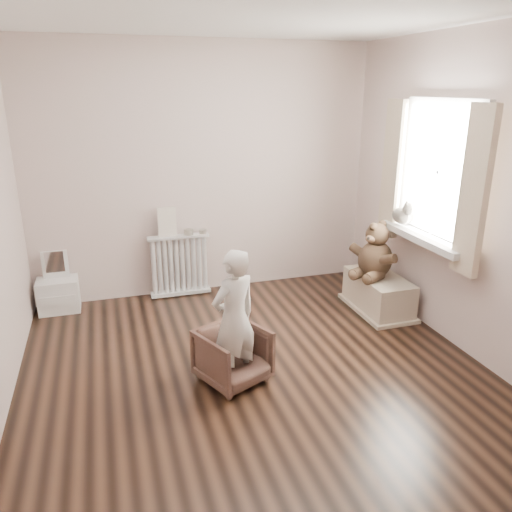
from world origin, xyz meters
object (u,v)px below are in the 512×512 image
object	(u,v)px
toy_vanity	(57,285)
teddy_bear	(376,247)
toy_bench	(378,291)
child	(234,319)
radiator	(179,261)
armchair	(233,356)
plush_cat	(403,214)

from	to	relation	value
toy_vanity	teddy_bear	bearing A→B (deg)	-16.81
toy_bench	teddy_bear	bearing A→B (deg)	161.52
child	teddy_bear	xyz separation A→B (m)	(1.67, 0.89, 0.12)
radiator	child	world-z (taller)	child
teddy_bear	radiator	bearing A→B (deg)	127.54
toy_bench	teddy_bear	size ratio (longest dim) A/B	1.39
armchair	child	bearing A→B (deg)	-114.54
radiator	toy_vanity	size ratio (longest dim) A/B	1.10
radiator	toy_bench	size ratio (longest dim) A/B	0.88
child	toy_vanity	bearing A→B (deg)	-77.61
toy_bench	plush_cat	bearing A→B (deg)	-29.03
toy_vanity	toy_bench	size ratio (longest dim) A/B	0.80
armchair	toy_vanity	bearing A→B (deg)	103.17
toy_vanity	toy_bench	distance (m)	3.21
toy_vanity	child	xyz separation A→B (m)	(1.35, -1.80, 0.27)
teddy_bear	plush_cat	bearing A→B (deg)	-50.91
child	teddy_bear	bearing A→B (deg)	-176.54
child	plush_cat	distance (m)	2.07
armchair	child	size ratio (longest dim) A/B	0.45
teddy_bear	plush_cat	world-z (taller)	plush_cat
plush_cat	toy_vanity	bearing A→B (deg)	141.66
plush_cat	radiator	bearing A→B (deg)	131.46
teddy_bear	armchair	bearing A→B (deg)	-178.04
armchair	plush_cat	size ratio (longest dim) A/B	1.65
radiator	plush_cat	size ratio (longest dim) A/B	2.35
child	toy_bench	xyz separation A→B (m)	(1.72, 0.87, -0.35)
armchair	plush_cat	xyz separation A→B (m)	(1.86, 0.74, 0.78)
toy_bench	teddy_bear	distance (m)	0.47
armchair	plush_cat	bearing A→B (deg)	-2.87
radiator	teddy_bear	world-z (taller)	teddy_bear
toy_vanity	toy_bench	world-z (taller)	toy_vanity
child	plush_cat	bearing A→B (deg)	178.45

